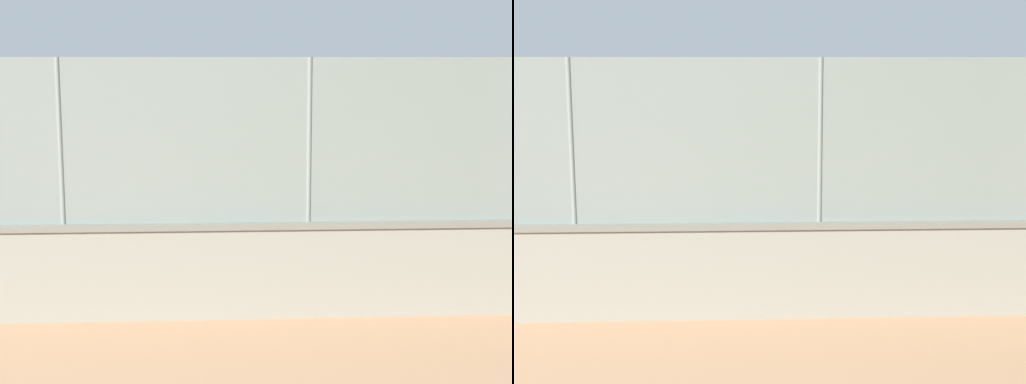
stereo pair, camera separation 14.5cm
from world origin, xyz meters
The scene contains 5 objects.
ground_plane centered at (0.00, 0.00, 0.00)m, with size 260.00×260.00×0.00m, color tan.
perimeter_wall centered at (0.42, 10.03, 0.67)m, with size 30.29×1.54×1.33m.
fence_panel_on_wall centered at (0.42, 10.03, 2.44)m, with size 29.74×1.24×2.21m.
player_at_service_line centered at (-5.84, 6.08, 0.96)m, with size 0.77×1.05×1.64m.
player_baseline_waiting centered at (-4.25, 0.56, 0.95)m, with size 1.21×0.75×1.61m.
Camera 1 is at (0.44, 20.32, 3.52)m, focal length 54.31 mm.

